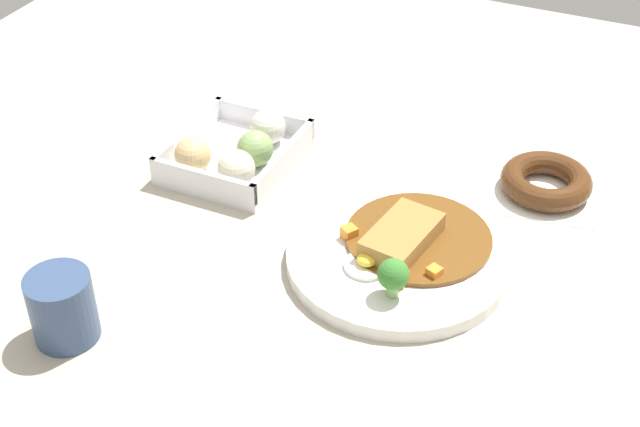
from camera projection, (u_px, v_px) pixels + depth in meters
The scene contains 5 objects.
ground_plane at pixel (326, 250), 1.10m from camera, with size 1.60×1.60×0.00m, color #B2A893.
curry_plate at pixel (400, 254), 1.07m from camera, with size 0.27×0.27×0.07m.
donut_box at pixel (237, 153), 1.23m from camera, with size 0.18×0.16×0.06m.
chocolate_ring_donut at pixel (546, 182), 1.19m from camera, with size 0.15×0.15×0.03m.
coffee_mug at pixel (62, 308), 0.96m from camera, with size 0.07×0.07×0.08m, color #33476B.
Camera 1 is at (-0.78, -0.35, 0.70)m, focal length 50.87 mm.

